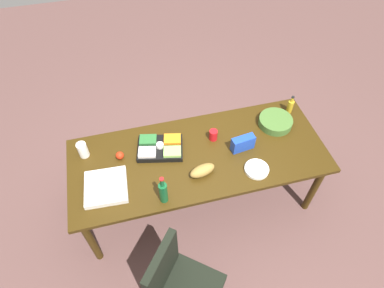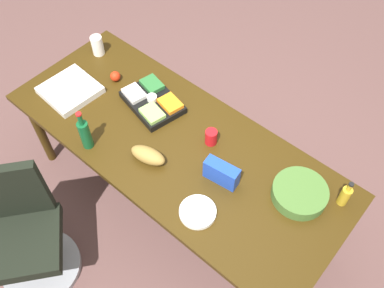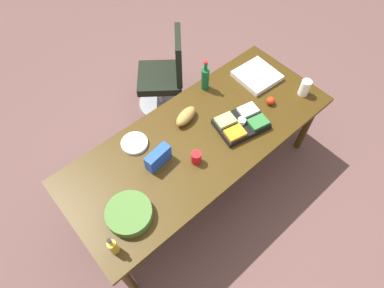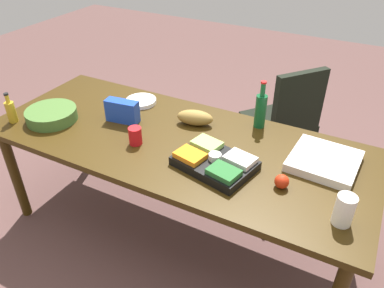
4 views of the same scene
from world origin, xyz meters
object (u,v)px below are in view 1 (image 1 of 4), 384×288
object	(u,v)px
apple_red	(120,155)
mayo_jar	(83,150)
pizza_box	(106,187)
wine_bottle	(163,192)
bread_loaf	(202,170)
salad_bowl	(275,122)
conference_table	(198,159)
red_solo_cup	(213,135)
dressing_bottle	(290,106)
paper_plate_stack	(257,169)
chip_bag_blue	(243,143)
veggie_tray	(160,148)

from	to	relation	value
apple_red	mayo_jar	bearing A→B (deg)	-20.20
pizza_box	mayo_jar	xyz separation A→B (m)	(0.16, -0.42, 0.05)
wine_bottle	bread_loaf	bearing A→B (deg)	-155.52
salad_bowl	apple_red	world-z (taller)	salad_bowl
conference_table	red_solo_cup	size ratio (longest dim) A/B	21.90
red_solo_cup	apple_red	bearing A→B (deg)	0.79
dressing_bottle	mayo_jar	bearing A→B (deg)	1.56
conference_table	paper_plate_stack	world-z (taller)	paper_plate_stack
salad_bowl	wine_bottle	distance (m)	1.38
pizza_box	chip_bag_blue	xyz separation A→B (m)	(-1.29, -0.13, 0.05)
wine_bottle	apple_red	bearing A→B (deg)	-59.94
conference_table	apple_red	xyz separation A→B (m)	(0.72, -0.14, 0.11)
conference_table	chip_bag_blue	distance (m)	0.45
pizza_box	salad_bowl	bearing A→B (deg)	-165.33
apple_red	conference_table	bearing A→B (deg)	168.64
dressing_bottle	paper_plate_stack	xyz separation A→B (m)	(0.60, 0.62, -0.06)
salad_bowl	veggie_tray	world-z (taller)	veggie_tray
red_solo_cup	dressing_bottle	xyz separation A→B (m)	(-0.88, -0.16, 0.02)
conference_table	apple_red	distance (m)	0.74
wine_bottle	bread_loaf	xyz separation A→B (m)	(-0.38, -0.17, -0.07)
mayo_jar	dressing_bottle	world-z (taller)	dressing_bottle
bread_loaf	paper_plate_stack	world-z (taller)	bread_loaf
salad_bowl	red_solo_cup	world-z (taller)	red_solo_cup
wine_bottle	paper_plate_stack	bearing A→B (deg)	-174.15
veggie_tray	wine_bottle	size ratio (longest dim) A/B	1.49
salad_bowl	wine_bottle	xyz separation A→B (m)	(1.26, 0.57, 0.08)
dressing_bottle	bread_loaf	bearing A→B (deg)	26.12
red_solo_cup	dressing_bottle	world-z (taller)	dressing_bottle
pizza_box	apple_red	bearing A→B (deg)	-113.62
pizza_box	veggie_tray	bearing A→B (deg)	-146.91
chip_bag_blue	dressing_bottle	world-z (taller)	dressing_bottle
red_solo_cup	paper_plate_stack	bearing A→B (deg)	120.85
pizza_box	apple_red	world-z (taller)	apple_red
pizza_box	bread_loaf	distance (m)	0.85
apple_red	salad_bowl	bearing A→B (deg)	-178.56
conference_table	pizza_box	world-z (taller)	pizza_box
chip_bag_blue	wine_bottle	bearing A→B (deg)	23.56
conference_table	dressing_bottle	bearing A→B (deg)	-163.35
salad_bowl	paper_plate_stack	xyz separation A→B (m)	(0.39, 0.48, -0.02)
veggie_tray	bread_loaf	xyz separation A→B (m)	(-0.31, 0.36, 0.01)
chip_bag_blue	paper_plate_stack	size ratio (longest dim) A/B	1.00
veggie_tray	dressing_bottle	xyz separation A→B (m)	(-1.40, -0.17, 0.04)
mayo_jar	apple_red	xyz separation A→B (m)	(-0.32, 0.12, -0.04)
wine_bottle	mayo_jar	bearing A→B (deg)	-46.04
pizza_box	conference_table	bearing A→B (deg)	-166.22
apple_red	paper_plate_stack	size ratio (longest dim) A/B	0.35
apple_red	paper_plate_stack	xyz separation A→B (m)	(-1.18, 0.44, -0.02)
salad_bowl	red_solo_cup	xyz separation A→B (m)	(0.66, 0.03, 0.02)
chip_bag_blue	salad_bowl	bearing A→B (deg)	-153.71
dressing_bottle	apple_red	bearing A→B (deg)	5.60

